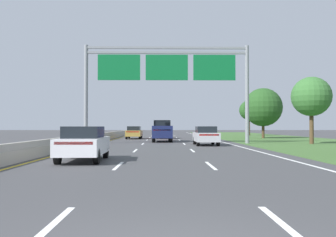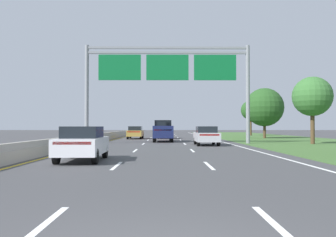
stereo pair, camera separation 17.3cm
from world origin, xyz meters
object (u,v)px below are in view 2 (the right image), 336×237
Objects in this scene: roadside_tree_far at (264,107)px; pickup_truck_navy at (163,131)px; overhead_sign_gantry at (167,73)px; car_white_left_lane_sedan at (83,143)px; car_gold_left_lane_sedan at (135,132)px; car_red_centre_lane_sedan at (165,132)px; car_silver_right_lane_sedan at (206,135)px; roadside_tree_mid at (312,97)px; roadside_tree_distant at (251,110)px.

pickup_truck_navy is at bearing -142.62° from roadside_tree_far.
overhead_sign_gantry reaches higher than car_white_left_lane_sedan.
car_gold_left_lane_sedan is 3.96m from car_red_centre_lane_sedan.
pickup_truck_navy is at bearing -11.28° from car_white_left_lane_sedan.
car_silver_right_lane_sedan is (3.65, -7.05, -0.26)m from pickup_truck_navy.
car_silver_right_lane_sedan is at bearing -170.05° from roadside_tree_mid.
roadside_tree_mid is 0.91× the size of roadside_tree_far.
car_silver_right_lane_sedan is (3.47, -16.98, 0.00)m from car_red_centre_lane_sedan.
roadside_tree_far is (13.05, 0.17, 3.25)m from car_red_centre_lane_sedan.
roadside_tree_mid is 1.00× the size of roadside_tree_distant.
roadside_tree_mid is at bearing -128.99° from car_gold_left_lane_sedan.
roadside_tree_far reaches higher than roadside_tree_mid.
roadside_tree_far is at bearing -30.13° from car_white_left_lane_sedan.
car_red_centre_lane_sedan is 0.99× the size of car_white_left_lane_sedan.
roadside_tree_mid is at bearing -89.97° from roadside_tree_far.
roadside_tree_distant is (14.55, 14.26, 3.46)m from car_red_centre_lane_sedan.
overhead_sign_gantry is 19.43m from roadside_tree_far.
car_silver_right_lane_sedan is at bearing -29.34° from car_white_left_lane_sedan.
roadside_tree_mid is 15.47m from roadside_tree_far.
car_silver_right_lane_sedan is 10.30m from roadside_tree_mid.
car_gold_left_lane_sedan is at bearing 21.96° from pickup_truck_navy.
car_white_left_lane_sedan is 0.75× the size of roadside_tree_mid.
roadside_tree_far reaches higher than pickup_truck_navy.
overhead_sign_gantry is at bearing 175.34° from roadside_tree_mid.
car_gold_left_lane_sedan is at bearing -139.31° from roadside_tree_distant.
car_silver_right_lane_sedan is (3.22, -2.72, -5.61)m from overhead_sign_gantry.
car_white_left_lane_sedan is 15.43m from car_silver_right_lane_sedan.
overhead_sign_gantry is at bearing -162.24° from car_gold_left_lane_sedan.
car_gold_left_lane_sedan is 0.74× the size of roadside_tree_mid.
car_white_left_lane_sedan is (-0.02, -29.21, 0.00)m from car_gold_left_lane_sedan.
pickup_truck_navy is 1.23× the size of car_red_centre_lane_sedan.
car_white_left_lane_sedan is 1.01× the size of car_silver_right_lane_sedan.
roadside_tree_mid is at bearing -80.16° from car_silver_right_lane_sedan.
car_red_centre_lane_sedan is at bearing 130.46° from roadside_tree_mid.
car_silver_right_lane_sedan is 0.74× the size of roadside_tree_distant.
overhead_sign_gantry is at bearing -178.93° from car_red_centre_lane_sedan.
car_red_centre_lane_sedan is (3.70, 1.43, 0.00)m from car_gold_left_lane_sedan.
roadside_tree_distant is at bearing 63.37° from overhead_sign_gantry.
overhead_sign_gantry is 3.39× the size of car_white_left_lane_sedan.
car_red_centre_lane_sedan is (0.18, 9.93, -0.26)m from pickup_truck_navy.
car_gold_left_lane_sedan is 0.99× the size of car_white_left_lane_sedan.
car_red_centre_lane_sedan is at bearing -1.55° from pickup_truck_navy.
pickup_truck_navy is (-0.43, 4.33, -5.36)m from overhead_sign_gantry.
car_gold_left_lane_sedan and car_red_centre_lane_sedan have the same top height.
overhead_sign_gantry is 15.33m from car_red_centre_lane_sedan.
overhead_sign_gantry is 2.52× the size of roadside_tree_mid.
roadside_tree_mid reaches higher than car_silver_right_lane_sedan.
roadside_tree_distant is at bearing -48.67° from car_gold_left_lane_sedan.
roadside_tree_mid is (16.77, 15.34, 3.38)m from car_white_left_lane_sedan.
car_gold_left_lane_sedan is (-3.95, 12.83, -5.61)m from overhead_sign_gantry.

